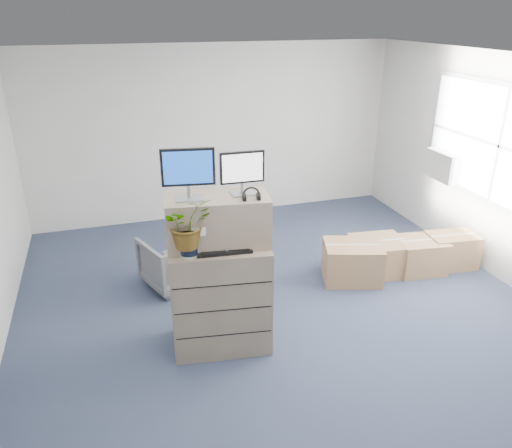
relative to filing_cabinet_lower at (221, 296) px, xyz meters
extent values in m
plane|color=#263245|center=(0.80, 0.09, -0.57)|extent=(7.00, 7.00, 0.00)
cube|color=silver|center=(0.80, 3.60, 0.83)|extent=(6.00, 0.02, 2.80)
cube|color=#9C9D9F|center=(3.76, 0.59, 1.13)|extent=(0.06, 2.72, 1.52)
cube|color=white|center=(3.72, 0.59, 1.13)|extent=(0.01, 2.60, 1.40)
cube|color=white|center=(3.67, 1.49, 0.63)|extent=(0.24, 0.60, 0.40)
cube|color=#83705A|center=(0.00, 0.00, 0.00)|extent=(1.06, 0.74, 1.15)
cube|color=#83705A|center=(0.01, 0.05, 0.82)|extent=(1.04, 0.63, 0.49)
cube|color=#99999E|center=(-0.25, 0.05, 1.07)|extent=(0.28, 0.23, 0.02)
cylinder|color=#99999E|center=(-0.25, 0.05, 1.14)|extent=(0.04, 0.04, 0.12)
cube|color=black|center=(-0.25, 0.05, 1.37)|extent=(0.49, 0.11, 0.35)
cube|color=navy|center=(-0.25, 0.04, 1.37)|extent=(0.44, 0.08, 0.30)
cube|color=#99999E|center=(0.25, 0.03, 1.07)|extent=(0.23, 0.17, 0.02)
cylinder|color=#99999E|center=(0.25, 0.03, 1.13)|extent=(0.04, 0.04, 0.10)
cube|color=black|center=(0.25, 0.03, 1.33)|extent=(0.43, 0.04, 0.30)
cube|color=silver|center=(0.25, 0.01, 1.33)|extent=(0.38, 0.02, 0.26)
torus|color=black|center=(0.29, -0.13, 1.11)|extent=(0.16, 0.04, 0.16)
cube|color=black|center=(0.02, -0.13, 0.59)|extent=(0.55, 0.27, 0.03)
ellipsoid|color=silver|center=(0.35, -0.19, 0.59)|extent=(0.12, 0.10, 0.04)
cylinder|color=#93959B|center=(0.10, 0.04, 0.72)|extent=(0.09, 0.09, 0.30)
cube|color=silver|center=(-0.08, 0.01, 0.59)|extent=(0.08, 0.07, 0.02)
cube|color=black|center=(-0.08, 0.01, 0.66)|extent=(0.07, 0.04, 0.14)
cube|color=black|center=(0.36, 0.08, 0.61)|extent=(0.26, 0.22, 0.07)
cube|color=#3E7AD4|center=(0.31, 0.05, 0.69)|extent=(0.27, 0.20, 0.09)
cylinder|color=#9EB995|center=(-0.31, -0.11, 0.58)|extent=(0.20, 0.20, 0.02)
cylinder|color=black|center=(-0.31, -0.11, 0.65)|extent=(0.17, 0.17, 0.13)
imported|color=#22631C|center=(-0.31, -0.11, 0.85)|extent=(0.52, 0.56, 0.39)
imported|color=#58585C|center=(-0.28, 1.38, -0.21)|extent=(0.88, 0.86, 0.72)
cube|color=olive|center=(1.94, 0.81, -0.32)|extent=(0.86, 0.75, 0.50)
cube|color=olive|center=(2.92, 0.76, -0.35)|extent=(0.68, 0.58, 0.45)
cube|color=olive|center=(2.37, 0.91, -0.35)|extent=(0.75, 0.70, 0.45)
cube|color=olive|center=(3.40, 0.74, -0.34)|extent=(0.70, 0.50, 0.47)
camera|label=1|loc=(-0.96, -4.28, 2.69)|focal=35.00mm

